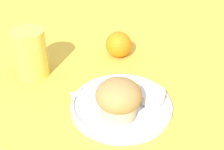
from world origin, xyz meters
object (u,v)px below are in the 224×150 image
orange_fruit (118,45)px  muffin (119,98)px  butter_knife (106,91)px  juice_glass (30,53)px

orange_fruit → muffin: bearing=-127.8°
muffin → butter_knife: size_ratio=0.63×
muffin → orange_fruit: 0.26m
butter_knife → juice_glass: bearing=141.0°
juice_glass → orange_fruit: bearing=-14.0°
orange_fruit → juice_glass: (-0.22, 0.05, 0.02)m
muffin → orange_fruit: bearing=52.2°
juice_glass → butter_knife: bearing=-66.4°
butter_knife → muffin: bearing=-78.9°
muffin → orange_fruit: size_ratio=1.29×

